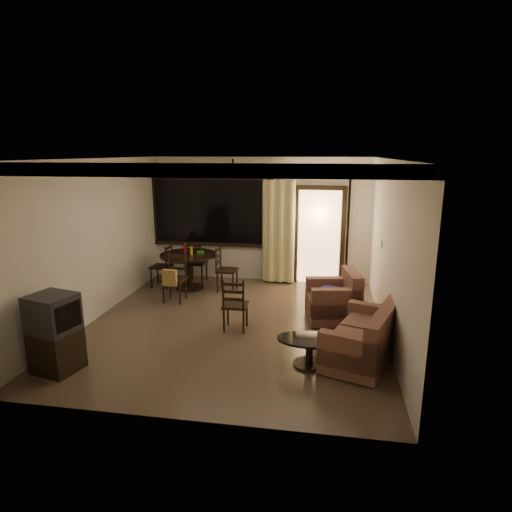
% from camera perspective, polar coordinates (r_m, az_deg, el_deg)
% --- Properties ---
extents(ground, '(5.50, 5.50, 0.00)m').
position_cam_1_polar(ground, '(7.50, -2.84, -9.09)').
color(ground, '#7F6651').
rests_on(ground, ground).
extents(room_shell, '(5.50, 6.70, 5.50)m').
position_cam_1_polar(room_shell, '(8.64, 3.38, 6.55)').
color(room_shell, beige).
rests_on(room_shell, ground).
extents(dining_table, '(1.23, 1.23, 0.99)m').
position_cam_1_polar(dining_table, '(9.34, -8.92, -0.70)').
color(dining_table, black).
rests_on(dining_table, ground).
extents(dining_chair_west, '(0.43, 0.43, 0.95)m').
position_cam_1_polar(dining_chair_west, '(9.67, -12.40, -2.36)').
color(dining_chair_west, black).
rests_on(dining_chair_west, ground).
extents(dining_chair_east, '(0.43, 0.43, 0.95)m').
position_cam_1_polar(dining_chair_east, '(9.18, -3.94, -2.92)').
color(dining_chair_east, black).
rests_on(dining_chair_east, ground).
extents(dining_chair_south, '(0.43, 0.49, 0.95)m').
position_cam_1_polar(dining_chair_south, '(8.66, -10.80, -4.01)').
color(dining_chair_south, black).
rests_on(dining_chair_south, ground).
extents(dining_chair_north, '(0.43, 0.43, 0.95)m').
position_cam_1_polar(dining_chair_north, '(9.84, -7.89, -1.88)').
color(dining_chair_north, black).
rests_on(dining_chair_north, ground).
extents(tv_cabinet, '(0.66, 0.62, 1.08)m').
position_cam_1_polar(tv_cabinet, '(6.42, -25.24, -9.27)').
color(tv_cabinet, black).
rests_on(tv_cabinet, ground).
extents(sofa, '(1.24, 1.65, 0.79)m').
position_cam_1_polar(sofa, '(6.37, 14.36, -10.73)').
color(sofa, '#4D2A24').
rests_on(sofa, ground).
extents(armchair, '(1.00, 1.00, 0.87)m').
position_cam_1_polar(armchair, '(7.70, 10.58, -5.84)').
color(armchair, '#4D2A24').
rests_on(armchair, ground).
extents(coffee_table, '(0.90, 0.54, 0.40)m').
position_cam_1_polar(coffee_table, '(6.11, 7.12, -12.01)').
color(coffee_table, black).
rests_on(coffee_table, ground).
extents(side_chair, '(0.41, 0.41, 0.91)m').
position_cam_1_polar(side_chair, '(7.19, -2.77, -7.78)').
color(side_chair, black).
rests_on(side_chair, ground).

